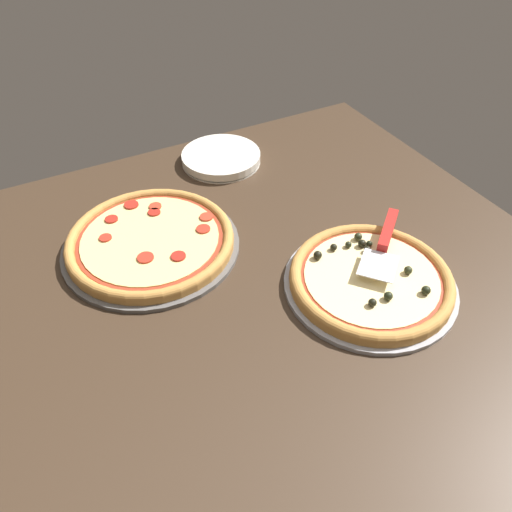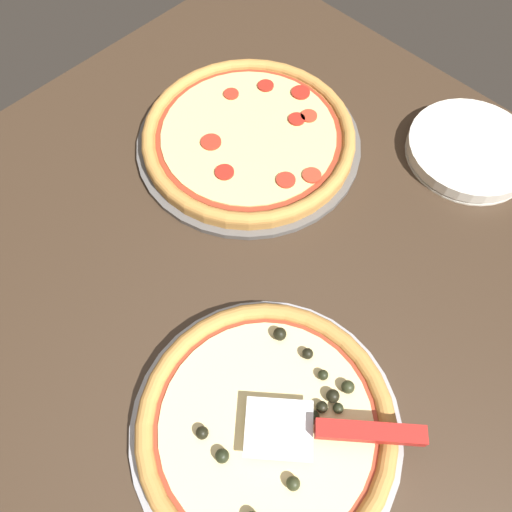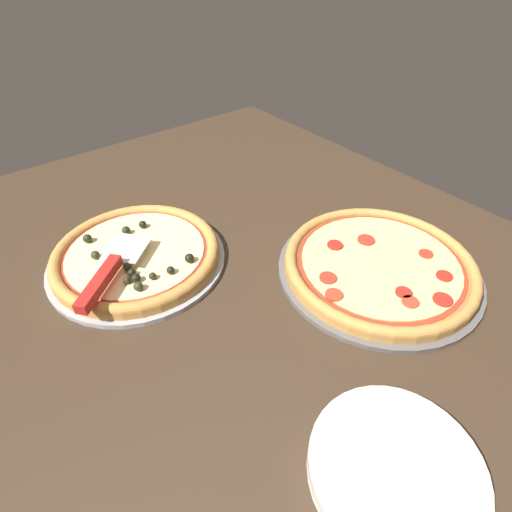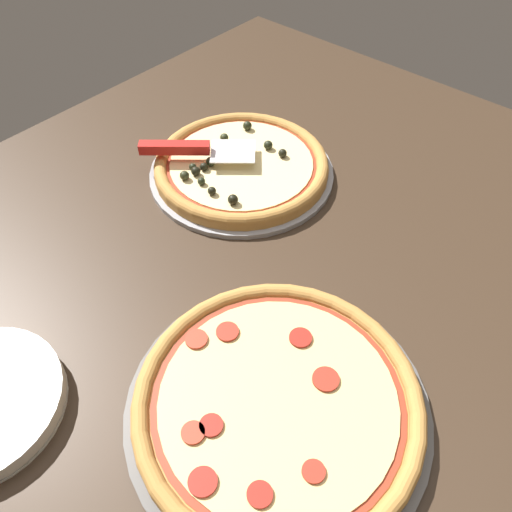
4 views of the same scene
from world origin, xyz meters
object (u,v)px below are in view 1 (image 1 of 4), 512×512
at_px(pizza_back, 150,240).
at_px(plate_stack, 221,158).
at_px(pizza_front, 371,278).
at_px(serving_spatula, 387,237).

height_order(pizza_back, plate_stack, pizza_back).
height_order(pizza_front, pizza_back, pizza_front).
distance_m(pizza_front, serving_spatula, 0.11).
xyz_separation_m(pizza_front, pizza_back, (0.33, 0.36, -0.00)).
distance_m(serving_spatula, plate_stack, 0.54).
height_order(serving_spatula, plate_stack, serving_spatula).
relative_size(pizza_back, plate_stack, 1.71).
xyz_separation_m(serving_spatula, plate_stack, (0.52, 0.15, -0.04)).
bearing_deg(pizza_front, plate_stack, 6.73).
distance_m(pizza_front, plate_stack, 0.59).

